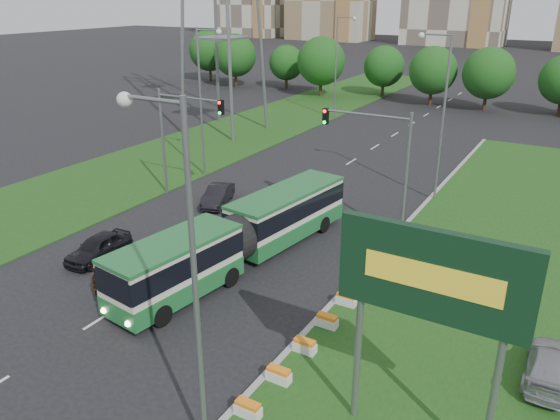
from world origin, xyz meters
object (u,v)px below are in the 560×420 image
Objects in this scene: traffic_mast_median at (382,153)px; car_median at (550,365)px; billboard at (432,285)px; car_left_far at (218,195)px; articulated_bus at (241,235)px; car_left_near at (98,247)px; pedestrian at (97,281)px; traffic_mast_left at (179,128)px; shopping_trolley at (128,306)px.

car_median is (11.12, -10.27, -4.56)m from traffic_mast_median.
billboard is 25.15m from car_left_far.
billboard reaches higher than articulated_bus.
pedestrian reaches higher than car_left_near.
car_left_near reaches higher than car_median.
articulated_bus is at bearing -123.67° from traffic_mast_median.
billboard is 0.46× the size of articulated_bus.
articulated_bus reaches higher than car_median.
traffic_mast_left is 28.23m from car_median.
pedestrian is at bearing 155.11° from shopping_trolley.
car_median is at bearing -72.22° from pedestrian.
traffic_mast_left is at bearing 104.92° from shopping_trolley.
car_median is 2.70× the size of pedestrian.
billboard is at bearing -25.10° from articulated_bus.
billboard is at bearing -57.54° from car_left_far.
traffic_mast_left is at bearing -20.30° from car_median.
traffic_mast_median is 4.90× the size of pedestrian.
car_left_far is at bearing 0.94° from traffic_mast_left.
car_median is 6.89× the size of shopping_trolley.
car_median is at bearing -41.74° from car_left_far.
traffic_mast_median is 1.00× the size of traffic_mast_left.
traffic_mast_median is 1.82× the size of car_median.
car_left_near is at bearing 52.86° from pedestrian.
traffic_mast_median is at bearing -43.60° from car_median.
car_median is (3.65, 5.74, -5.37)m from billboard.
articulated_bus is at bearing 24.03° from car_left_near.
billboard is 1.00× the size of traffic_mast_median.
traffic_mast_median is at bearing 63.96° from articulated_bus.
car_left_near reaches higher than car_left_far.
billboard is 17.68m from traffic_mast_median.
billboard is 15.73m from articulated_bus.
pedestrian is 2.62m from shopping_trolley.
car_median reaches higher than car_left_far.
car_left_near is (2.48, -10.57, -4.62)m from traffic_mast_left.
articulated_bus is 8.01m from pedestrian.
car_left_near is (-12.68, -11.57, -4.62)m from traffic_mast_median.
traffic_mast_left is 16.91m from shopping_trolley.
traffic_mast_left reaches higher than car_left_far.
traffic_mast_median is (-7.47, 16.00, -0.81)m from billboard.
traffic_mast_median is 12.52× the size of shopping_trolley.
articulated_bus is 4.07× the size of car_left_far.
articulated_bus is 16.55m from car_median.
billboard is at bearing -33.55° from traffic_mast_left.
traffic_mast_median is 1.86× the size of car_left_near.
billboard is at bearing -14.94° from car_left_near.
articulated_bus reaches higher than shopping_trolley.
articulated_bus is 3.91× the size of car_median.
car_left_far is at bearing 83.39° from car_left_near.
car_left_far is at bearing -22.90° from car_median.
pedestrian is at bearing -99.82° from car_left_far.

